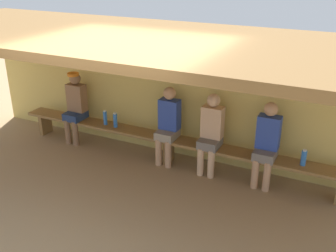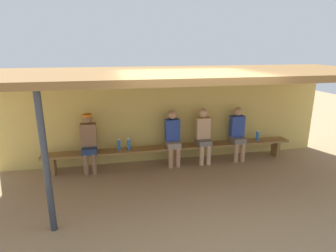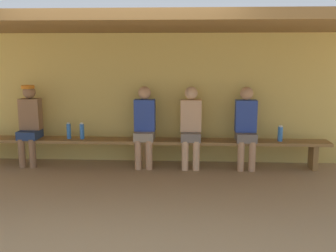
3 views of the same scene
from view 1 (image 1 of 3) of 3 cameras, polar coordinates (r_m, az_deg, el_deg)
ground_plane at (r=5.83m, az=-6.74°, el=-11.55°), size 24.00×24.00×0.00m
back_wall at (r=6.91m, az=1.74°, el=4.58°), size 8.00×0.20×2.20m
dugout_roof at (r=5.49m, az=-3.87°, el=12.16°), size 8.00×2.80×0.12m
bench at (r=6.80m, az=0.10°, el=-2.21°), size 6.00×0.36×0.46m
player_in_red at (r=7.65m, az=-13.11°, el=3.05°), size 0.34×0.42×1.34m
player_in_white at (r=6.19m, az=13.95°, el=-2.15°), size 0.34×0.42×1.34m
player_leftmost at (r=6.67m, az=0.01°, el=0.48°), size 0.34×0.42×1.34m
player_in_blue at (r=6.40m, az=6.16°, el=-0.69°), size 0.34×0.42×1.34m
water_bottle_orange at (r=6.18m, az=18.83°, el=-4.31°), size 0.08×0.08×0.26m
water_bottle_green at (r=7.33m, az=-8.97°, el=1.17°), size 0.07×0.07×0.27m
water_bottle_blue at (r=7.20m, az=-7.55°, el=0.83°), size 0.07×0.07×0.28m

